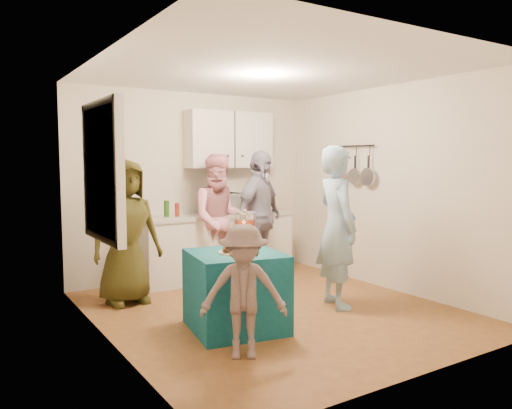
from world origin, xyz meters
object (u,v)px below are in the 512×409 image
child_near_left (244,292)px  woman_back_center (221,220)px  man_birthday (337,227)px  counter (217,248)px  punch_jar (245,230)px  woman_back_right (259,217)px  woman_back_left (125,232)px  party_table (236,291)px  microwave (223,203)px

child_near_left → woman_back_center: bearing=96.7°
man_birthday → woman_back_center: (-0.62, 1.61, -0.04)m
man_birthday → woman_back_center: size_ratio=1.04×
counter → punch_jar: punch_jar is taller
woman_back_right → woman_back_left: bearing=152.0°
man_birthday → woman_back_center: man_birthday is taller
woman_back_right → child_near_left: bearing=-153.9°
punch_jar → woman_back_left: woman_back_left is taller
party_table → man_birthday: bearing=2.6°
woman_back_right → woman_back_center: bearing=128.4°
counter → woman_back_left: size_ratio=1.31×
woman_back_left → woman_back_right: bearing=-4.4°
microwave → punch_jar: bearing=-116.2°
woman_back_left → child_near_left: size_ratio=1.49×
microwave → party_table: 2.32m
counter → woman_back_right: woman_back_right is taller
party_table → child_near_left: child_near_left is taller
man_birthday → woman_back_left: (-1.98, 1.39, -0.07)m
counter → man_birthday: 2.07m
punch_jar → woman_back_center: size_ratio=0.20×
woman_back_left → man_birthday: bearing=-39.8°
party_table → woman_back_center: 1.89m
party_table → punch_jar: (0.26, 0.25, 0.55)m
punch_jar → woman_back_center: bearing=71.4°
man_birthday → child_near_left: size_ratio=1.62×
punch_jar → child_near_left: bearing=-121.8°
woman_back_center → woman_back_right: bearing=-7.7°
party_table → man_birthday: (1.36, 0.06, 0.53)m
party_table → punch_jar: bearing=44.0°
party_table → punch_jar: 0.66m
punch_jar → woman_back_right: size_ratio=0.19×
counter → woman_back_left: woman_back_left is taller
woman_back_left → woman_back_right: size_ratio=0.94×
party_table → woman_back_center: size_ratio=0.49×
child_near_left → woman_back_left: bearing=129.5°
woman_back_center → microwave: bearing=73.8°
man_birthday → woman_back_right: size_ratio=1.02×
counter → microwave: bearing=0.0°
microwave → woman_back_left: (-1.57, -0.55, -0.22)m
party_table → woman_back_left: bearing=113.1°
microwave → woman_back_center: size_ratio=0.30×
woman_back_right → child_near_left: woman_back_right is taller
man_birthday → woman_back_left: 2.42m
man_birthday → woman_back_center: bearing=35.9°
woman_back_left → punch_jar: bearing=-58.3°
counter → party_table: 2.18m
counter → woman_back_right: bearing=-56.2°
counter → punch_jar: 1.92m
microwave → party_table: bearing=-120.1°
woman_back_center → party_table: bearing=-98.3°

